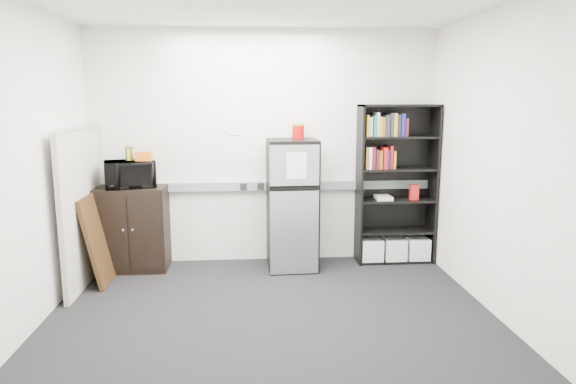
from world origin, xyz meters
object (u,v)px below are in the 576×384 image
object	(u,v)px
bookshelf	(396,186)
cubicle_partition	(82,207)
refrigerator	(292,205)
cabinet	(133,228)
microwave	(130,174)

from	to	relation	value
bookshelf	cubicle_partition	world-z (taller)	bookshelf
refrigerator	cabinet	bearing A→B (deg)	175.47
cabinet	refrigerator	size ratio (longest dim) A/B	0.64
refrigerator	bookshelf	bearing A→B (deg)	4.73
cubicle_partition	microwave	bearing A→B (deg)	45.10
bookshelf	microwave	size ratio (longest dim) A/B	3.46
cubicle_partition	refrigerator	xyz separation A→B (m)	(2.20, 0.34, -0.08)
microwave	refrigerator	bearing A→B (deg)	-17.88
bookshelf	microwave	distance (m)	3.03
cabinet	bookshelf	bearing A→B (deg)	1.22
cabinet	refrigerator	xyz separation A→B (m)	(1.80, -0.08, 0.26)
microwave	bookshelf	bearing A→B (deg)	-14.31
cubicle_partition	refrigerator	bearing A→B (deg)	8.81
cubicle_partition	cabinet	size ratio (longest dim) A/B	1.71
bookshelf	cabinet	size ratio (longest dim) A/B	1.95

